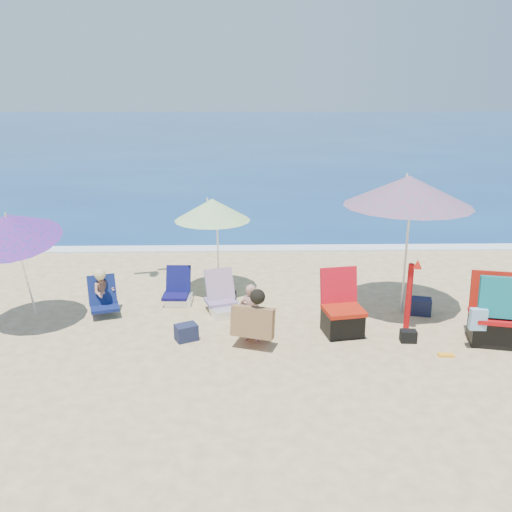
{
  "coord_description": "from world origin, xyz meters",
  "views": [
    {
      "loc": [
        -0.48,
        -7.52,
        3.74
      ],
      "look_at": [
        -0.3,
        1.0,
        1.1
      ],
      "focal_mm": 38.11,
      "sensor_mm": 36.0,
      "label": 1
    }
  ],
  "objects_px": {
    "umbrella_striped": "(212,210)",
    "furled_umbrella": "(410,291)",
    "camp_chair_left": "(342,315)",
    "umbrella_turquoise": "(408,191)",
    "chair_rainbow": "(224,302)",
    "camp_chair_right": "(491,318)",
    "umbrella_blue": "(10,227)",
    "person_left": "(103,292)",
    "chair_navy": "(178,294)",
    "person_center": "(252,316)"
  },
  "relations": [
    {
      "from": "umbrella_striped",
      "to": "chair_rainbow",
      "type": "xyz_separation_m",
      "value": [
        0.22,
        -0.95,
        -1.43
      ]
    },
    {
      "from": "chair_rainbow",
      "to": "camp_chair_right",
      "type": "height_order",
      "value": "camp_chair_right"
    },
    {
      "from": "umbrella_turquoise",
      "to": "umbrella_blue",
      "type": "distance_m",
      "value": 6.35
    },
    {
      "from": "chair_rainbow",
      "to": "camp_chair_right",
      "type": "bearing_deg",
      "value": -17.13
    },
    {
      "from": "umbrella_striped",
      "to": "person_center",
      "type": "height_order",
      "value": "umbrella_striped"
    },
    {
      "from": "umbrella_striped",
      "to": "chair_navy",
      "type": "distance_m",
      "value": 1.65
    },
    {
      "from": "furled_umbrella",
      "to": "camp_chair_left",
      "type": "relative_size",
      "value": 1.18
    },
    {
      "from": "furled_umbrella",
      "to": "camp_chair_left",
      "type": "height_order",
      "value": "furled_umbrella"
    },
    {
      "from": "chair_navy",
      "to": "umbrella_blue",
      "type": "bearing_deg",
      "value": -157.19
    },
    {
      "from": "chair_navy",
      "to": "camp_chair_left",
      "type": "height_order",
      "value": "camp_chair_left"
    },
    {
      "from": "umbrella_striped",
      "to": "furled_umbrella",
      "type": "bearing_deg",
      "value": -28.21
    },
    {
      "from": "umbrella_turquoise",
      "to": "chair_navy",
      "type": "distance_m",
      "value": 4.39
    },
    {
      "from": "chair_navy",
      "to": "camp_chair_right",
      "type": "height_order",
      "value": "camp_chair_right"
    },
    {
      "from": "umbrella_blue",
      "to": "chair_rainbow",
      "type": "relative_size",
      "value": 2.39
    },
    {
      "from": "camp_chair_left",
      "to": "person_left",
      "type": "distance_m",
      "value": 4.06
    },
    {
      "from": "umbrella_striped",
      "to": "person_center",
      "type": "relative_size",
      "value": 1.98
    },
    {
      "from": "umbrella_turquoise",
      "to": "umbrella_blue",
      "type": "relative_size",
      "value": 1.18
    },
    {
      "from": "person_left",
      "to": "camp_chair_left",
      "type": "bearing_deg",
      "value": -12.4
    },
    {
      "from": "chair_navy",
      "to": "person_center",
      "type": "distance_m",
      "value": 2.17
    },
    {
      "from": "umbrella_blue",
      "to": "furled_umbrella",
      "type": "height_order",
      "value": "umbrella_blue"
    },
    {
      "from": "person_left",
      "to": "umbrella_blue",
      "type": "bearing_deg",
      "value": -156.06
    },
    {
      "from": "camp_chair_left",
      "to": "person_center",
      "type": "bearing_deg",
      "value": -166.31
    },
    {
      "from": "chair_rainbow",
      "to": "umbrella_striped",
      "type": "bearing_deg",
      "value": 102.84
    },
    {
      "from": "camp_chair_right",
      "to": "camp_chair_left",
      "type": "bearing_deg",
      "value": 169.87
    },
    {
      "from": "umbrella_turquoise",
      "to": "camp_chair_left",
      "type": "xyz_separation_m",
      "value": [
        -1.15,
        -0.86,
        -1.82
      ]
    },
    {
      "from": "chair_rainbow",
      "to": "camp_chair_left",
      "type": "relative_size",
      "value": 0.83
    },
    {
      "from": "umbrella_turquoise",
      "to": "person_center",
      "type": "relative_size",
      "value": 2.58
    },
    {
      "from": "umbrella_striped",
      "to": "umbrella_blue",
      "type": "height_order",
      "value": "umbrella_blue"
    },
    {
      "from": "umbrella_turquoise",
      "to": "furled_umbrella",
      "type": "bearing_deg",
      "value": -95.12
    },
    {
      "from": "camp_chair_right",
      "to": "chair_rainbow",
      "type": "bearing_deg",
      "value": 162.87
    },
    {
      "from": "person_left",
      "to": "furled_umbrella",
      "type": "bearing_deg",
      "value": -8.66
    },
    {
      "from": "chair_rainbow",
      "to": "camp_chair_left",
      "type": "xyz_separation_m",
      "value": [
        1.9,
        -0.87,
        0.12
      ]
    },
    {
      "from": "furled_umbrella",
      "to": "chair_rainbow",
      "type": "xyz_separation_m",
      "value": [
        -2.99,
        0.77,
        -0.49
      ]
    },
    {
      "from": "person_center",
      "to": "person_left",
      "type": "height_order",
      "value": "person_center"
    },
    {
      "from": "umbrella_blue",
      "to": "chair_navy",
      "type": "relative_size",
      "value": 3.22
    },
    {
      "from": "umbrella_turquoise",
      "to": "furled_umbrella",
      "type": "distance_m",
      "value": 1.64
    },
    {
      "from": "chair_navy",
      "to": "person_left",
      "type": "bearing_deg",
      "value": -158.32
    },
    {
      "from": "person_center",
      "to": "camp_chair_left",
      "type": "bearing_deg",
      "value": 13.69
    },
    {
      "from": "umbrella_turquoise",
      "to": "umbrella_blue",
      "type": "xyz_separation_m",
      "value": [
        -6.31,
        -0.52,
        -0.45
      ]
    },
    {
      "from": "umbrella_blue",
      "to": "person_center",
      "type": "distance_m",
      "value": 3.99
    },
    {
      "from": "umbrella_striped",
      "to": "chair_navy",
      "type": "height_order",
      "value": "umbrella_striped"
    },
    {
      "from": "camp_chair_right",
      "to": "person_center",
      "type": "bearing_deg",
      "value": 179.27
    },
    {
      "from": "chair_navy",
      "to": "chair_rainbow",
      "type": "bearing_deg",
      "value": -29.8
    },
    {
      "from": "furled_umbrella",
      "to": "camp_chair_right",
      "type": "distance_m",
      "value": 1.25
    },
    {
      "from": "camp_chair_left",
      "to": "umbrella_turquoise",
      "type": "bearing_deg",
      "value": 36.73
    },
    {
      "from": "umbrella_turquoise",
      "to": "chair_rainbow",
      "type": "xyz_separation_m",
      "value": [
        -3.06,
        0.01,
        -1.94
      ]
    },
    {
      "from": "umbrella_turquoise",
      "to": "umbrella_striped",
      "type": "bearing_deg",
      "value": 163.66
    },
    {
      "from": "umbrella_striped",
      "to": "person_left",
      "type": "relative_size",
      "value": 2.16
    },
    {
      "from": "person_center",
      "to": "person_left",
      "type": "xyz_separation_m",
      "value": [
        -2.54,
        1.22,
        -0.06
      ]
    },
    {
      "from": "camp_chair_right",
      "to": "umbrella_turquoise",
      "type": "bearing_deg",
      "value": 129.73
    }
  ]
}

